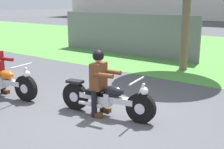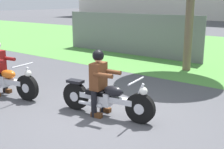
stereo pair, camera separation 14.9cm
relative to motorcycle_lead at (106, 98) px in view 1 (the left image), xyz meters
The scene contains 5 objects.
ground 0.39m from the motorcycle_lead, 143.48° to the right, with size 120.00×120.00×0.00m, color #4C4C51.
motorcycle_lead is the anchor object (origin of this frame).
rider_lead 0.46m from the motorcycle_lead, behind, with size 0.60×0.52×1.38m.
motorcycle_follow 2.96m from the motorcycle_lead, 169.48° to the right, with size 2.22×0.70×0.87m.
fence_segment 7.46m from the motorcycle_lead, 122.30° to the left, with size 7.00×0.06×1.80m, color slate.
Camera 1 is at (3.73, -4.56, 2.36)m, focal length 47.99 mm.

